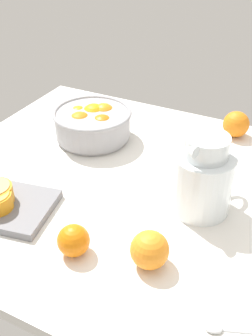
{
  "coord_description": "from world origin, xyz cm",
  "views": [
    {
      "loc": [
        35.84,
        -76.63,
        62.81
      ],
      "look_at": [
        -2.62,
        -0.11,
        4.32
      ],
      "focal_mm": 42.59,
      "sensor_mm": 36.0,
      "label": 1
    }
  ],
  "objects_px": {
    "fruit_bowl": "(92,123)",
    "juice_pitcher": "(202,182)",
    "loose_orange_3": "(150,250)",
    "loose_orange_0": "(236,124)",
    "spoon": "(238,330)",
    "loose_orange_1": "(74,240)"
  },
  "relations": [
    {
      "from": "fruit_bowl",
      "to": "loose_orange_3",
      "type": "xyz_separation_m",
      "value": [
        0.37,
        -0.39,
        -0.01
      ]
    },
    {
      "from": "fruit_bowl",
      "to": "loose_orange_3",
      "type": "height_order",
      "value": "fruit_bowl"
    },
    {
      "from": "juice_pitcher",
      "to": "loose_orange_3",
      "type": "height_order",
      "value": "juice_pitcher"
    },
    {
      "from": "fruit_bowl",
      "to": "loose_orange_3",
      "type": "distance_m",
      "value": 0.54
    },
    {
      "from": "fruit_bowl",
      "to": "loose_orange_0",
      "type": "height_order",
      "value": "fruit_bowl"
    },
    {
      "from": "fruit_bowl",
      "to": "loose_orange_1",
      "type": "height_order",
      "value": "fruit_bowl"
    },
    {
      "from": "fruit_bowl",
      "to": "spoon",
      "type": "height_order",
      "value": "fruit_bowl"
    },
    {
      "from": "loose_orange_0",
      "to": "spoon",
      "type": "distance_m",
      "value": 0.71
    },
    {
      "from": "fruit_bowl",
      "to": "spoon",
      "type": "relative_size",
      "value": 1.46
    },
    {
      "from": "juice_pitcher",
      "to": "loose_orange_0",
      "type": "height_order",
      "value": "juice_pitcher"
    },
    {
      "from": "loose_orange_1",
      "to": "spoon",
      "type": "distance_m",
      "value": 0.36
    },
    {
      "from": "fruit_bowl",
      "to": "loose_orange_0",
      "type": "distance_m",
      "value": 0.45
    },
    {
      "from": "fruit_bowl",
      "to": "spoon",
      "type": "distance_m",
      "value": 0.74
    },
    {
      "from": "loose_orange_1",
      "to": "fruit_bowl",
      "type": "bearing_deg",
      "value": 116.1
    },
    {
      "from": "fruit_bowl",
      "to": "loose_orange_1",
      "type": "relative_size",
      "value": 3.47
    },
    {
      "from": "juice_pitcher",
      "to": "loose_orange_1",
      "type": "xyz_separation_m",
      "value": [
        -0.19,
        -0.26,
        -0.04
      ]
    },
    {
      "from": "fruit_bowl",
      "to": "juice_pitcher",
      "type": "height_order",
      "value": "juice_pitcher"
    },
    {
      "from": "loose_orange_1",
      "to": "loose_orange_3",
      "type": "bearing_deg",
      "value": 15.16
    },
    {
      "from": "spoon",
      "to": "fruit_bowl",
      "type": "bearing_deg",
      "value": 140.74
    },
    {
      "from": "juice_pitcher",
      "to": "fruit_bowl",
      "type": "bearing_deg",
      "value": 156.97
    },
    {
      "from": "loose_orange_0",
      "to": "loose_orange_3",
      "type": "height_order",
      "value": "loose_orange_0"
    },
    {
      "from": "loose_orange_0",
      "to": "juice_pitcher",
      "type": "bearing_deg",
      "value": -88.54
    }
  ]
}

